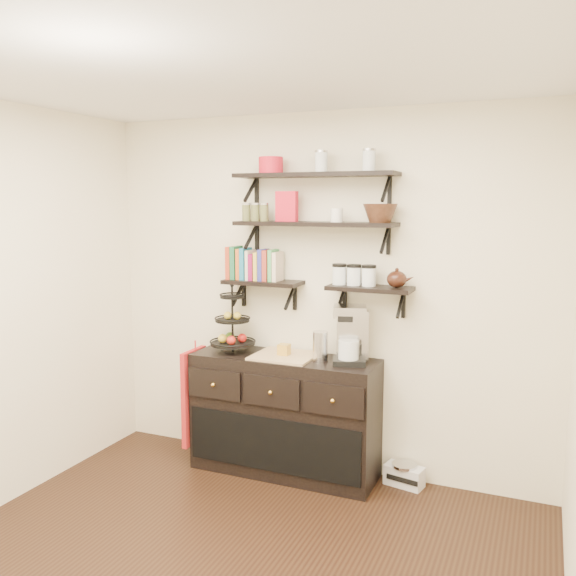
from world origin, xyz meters
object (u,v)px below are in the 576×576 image
(sideboard, at_px, (285,415))
(fruit_stand, at_px, (233,329))
(coffee_maker, at_px, (351,336))
(radio, at_px, (404,475))

(sideboard, height_order, fruit_stand, fruit_stand)
(fruit_stand, relative_size, coffee_maker, 1.21)
(fruit_stand, bearing_deg, sideboard, -0.48)
(coffee_maker, bearing_deg, fruit_stand, 164.38)
(sideboard, height_order, radio, sideboard)
(sideboard, relative_size, fruit_stand, 2.77)
(sideboard, distance_m, fruit_stand, 0.76)
(fruit_stand, relative_size, radio, 1.70)
(coffee_maker, bearing_deg, radio, -2.94)
(sideboard, bearing_deg, radio, 8.12)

